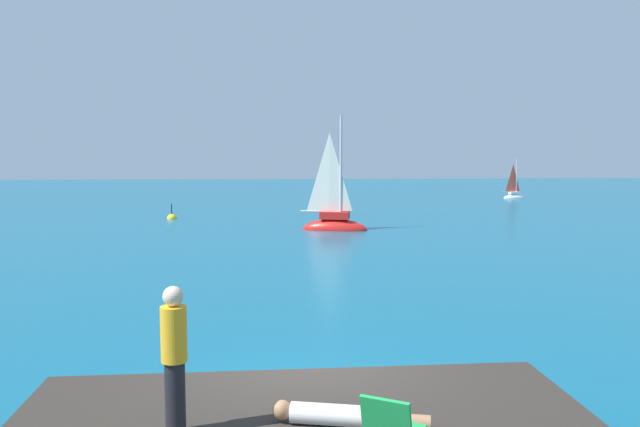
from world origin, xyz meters
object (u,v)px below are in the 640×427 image
object	(u,v)px
marker_buoy	(172,219)
sailboat_far	(514,196)
person_sunbather	(342,416)
person_standing	(174,355)
sailboat_near	(334,223)

from	to	relation	value
marker_buoy	sailboat_far	bearing A→B (deg)	29.37
person_sunbather	person_standing	xyz separation A→B (m)	(-1.82, -0.05, 0.75)
person_sunbather	marker_buoy	bearing A→B (deg)	115.43
sailboat_near	sailboat_far	distance (m)	26.34
sailboat_near	person_sunbather	bearing A→B (deg)	-80.46
marker_buoy	person_standing	bearing A→B (deg)	-80.91
sailboat_far	marker_buoy	xyz separation A→B (m)	(-25.60, -14.41, -0.19)
sailboat_near	sailboat_far	world-z (taller)	sailboat_near
sailboat_far	person_sunbather	distance (m)	48.34
person_standing	marker_buoy	distance (m)	30.53
sailboat_near	person_standing	world-z (taller)	sailboat_near
sailboat_near	person_standing	bearing A→B (deg)	-84.68
sailboat_far	person_standing	world-z (taller)	sailboat_far
person_standing	marker_buoy	bearing A→B (deg)	179.68
person_sunbather	sailboat_far	bearing A→B (deg)	79.88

